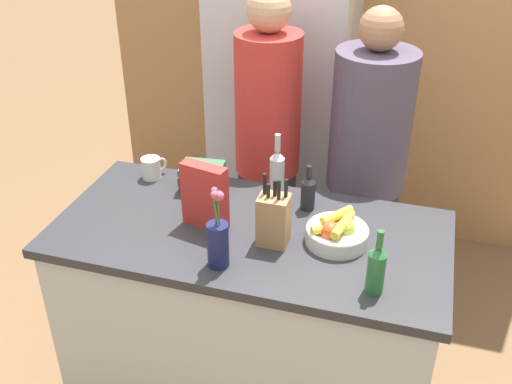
% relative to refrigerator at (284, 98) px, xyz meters
% --- Properties ---
extents(kitchen_island, '(1.57, 0.76, 0.92)m').
position_rel_refrigerator_xyz_m(kitchen_island, '(0.19, -1.28, -0.50)').
color(kitchen_island, silver).
rests_on(kitchen_island, ground_plane).
extents(back_wall_wood, '(2.77, 0.12, 2.60)m').
position_rel_refrigerator_xyz_m(back_wall_wood, '(0.19, 0.36, 0.33)').
color(back_wall_wood, '#AD7A4C').
rests_on(back_wall_wood, ground_plane).
extents(refrigerator, '(0.75, 0.63, 1.93)m').
position_rel_refrigerator_xyz_m(refrigerator, '(0.00, 0.00, 0.00)').
color(refrigerator, '#B7B7BC').
rests_on(refrigerator, ground_plane).
extents(fruit_bowl, '(0.24, 0.24, 0.12)m').
position_rel_refrigerator_xyz_m(fruit_bowl, '(0.53, -1.26, 0.00)').
color(fruit_bowl, silver).
rests_on(fruit_bowl, kitchen_island).
extents(knife_block, '(0.12, 0.10, 0.29)m').
position_rel_refrigerator_xyz_m(knife_block, '(0.30, -1.33, 0.06)').
color(knife_block, '#A87A4C').
rests_on(knife_block, kitchen_island).
extents(flower_vase, '(0.08, 0.08, 0.32)m').
position_rel_refrigerator_xyz_m(flower_vase, '(0.15, -1.53, 0.06)').
color(flower_vase, '#191E4C').
rests_on(flower_vase, kitchen_island).
extents(cereal_box, '(0.20, 0.10, 0.27)m').
position_rel_refrigerator_xyz_m(cereal_box, '(0.01, -1.30, 0.09)').
color(cereal_box, red).
rests_on(cereal_box, kitchen_island).
extents(coffee_mug, '(0.09, 0.12, 0.10)m').
position_rel_refrigerator_xyz_m(coffee_mug, '(-0.36, -1.00, 0.00)').
color(coffee_mug, silver).
rests_on(coffee_mug, kitchen_island).
extents(book_stack, '(0.20, 0.16, 0.12)m').
position_rel_refrigerator_xyz_m(book_stack, '(-0.11, -1.03, 0.01)').
color(book_stack, maroon).
rests_on(book_stack, kitchen_island).
extents(bottle_oil, '(0.06, 0.06, 0.29)m').
position_rel_refrigerator_xyz_m(bottle_oil, '(0.23, -0.99, 0.07)').
color(bottle_oil, '#B2BCC1').
rests_on(bottle_oil, kitchen_island).
extents(bottle_vinegar, '(0.06, 0.06, 0.25)m').
position_rel_refrigerator_xyz_m(bottle_vinegar, '(0.71, -1.51, 0.05)').
color(bottle_vinegar, '#286633').
rests_on(bottle_vinegar, kitchen_island).
extents(bottle_wine, '(0.06, 0.06, 0.20)m').
position_rel_refrigerator_xyz_m(bottle_wine, '(0.38, -1.06, 0.03)').
color(bottle_wine, black).
rests_on(bottle_wine, kitchen_island).
extents(person_at_sink, '(0.32, 0.32, 1.71)m').
position_rel_refrigerator_xyz_m(person_at_sink, '(0.07, -0.60, 0.00)').
color(person_at_sink, '#383842').
rests_on(person_at_sink, ground_plane).
extents(person_in_blue, '(0.37, 0.37, 1.66)m').
position_rel_refrigerator_xyz_m(person_in_blue, '(0.56, -0.57, -0.04)').
color(person_in_blue, '#383842').
rests_on(person_in_blue, ground_plane).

